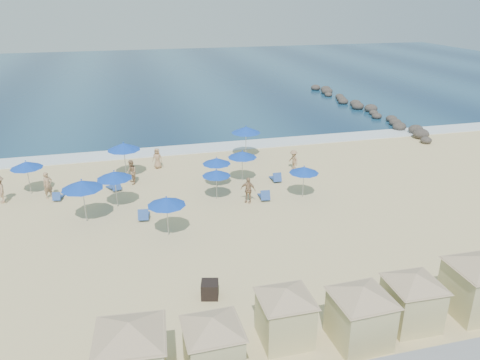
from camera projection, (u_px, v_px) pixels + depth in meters
name	position (u px, v px, depth m)	size (l,w,h in m)	color
ground	(186.00, 238.00, 25.68)	(160.00, 160.00, 0.00)	beige
ocean	(136.00, 77.00, 75.12)	(160.00, 80.00, 0.06)	#0D2A4A
surf_line	(159.00, 151.00, 39.60)	(160.00, 2.50, 0.08)	white
rock_jetty	(362.00, 107.00, 53.54)	(2.56, 26.66, 0.96)	#2D2825
trash_bin	(210.00, 290.00, 20.53)	(0.74, 0.74, 0.74)	black
cabana_0	(131.00, 347.00, 15.33)	(4.68, 4.68, 2.95)	#C9C089
cabana_1	(213.00, 338.00, 16.05)	(4.08, 4.08, 2.56)	#C9C089
cabana_2	(285.00, 307.00, 17.61)	(4.08, 4.08, 2.56)	#C9C089
cabana_3	(361.00, 307.00, 17.47)	(4.34, 4.34, 2.73)	#C9C089
cabana_4	(413.00, 292.00, 18.46)	(4.13, 4.13, 2.59)	#C9C089
cabana_5	(479.00, 277.00, 19.12)	(4.69, 4.69, 2.94)	#C9C089
umbrella_1	(26.00, 165.00, 30.59)	(2.08, 2.08, 2.37)	#A5A8AD
umbrella_2	(82.00, 185.00, 26.64)	(2.38, 2.38, 2.70)	#A5A8AD
umbrella_3	(124.00, 146.00, 33.35)	(2.37, 2.37, 2.69)	#A5A8AD
umbrella_4	(114.00, 175.00, 28.62)	(2.17, 2.17, 2.47)	#A5A8AD
umbrella_5	(166.00, 201.00, 25.15)	(2.10, 2.10, 2.39)	#A5A8AD
umbrella_6	(217.00, 161.00, 31.70)	(1.95, 1.95, 2.21)	#A5A8AD
umbrella_7	(216.00, 173.00, 29.85)	(1.85, 1.85, 2.10)	#A5A8AD
umbrella_8	(246.00, 130.00, 37.50)	(2.35, 2.35, 2.68)	#A5A8AD
umbrella_9	(242.00, 154.00, 32.69)	(2.05, 2.05, 2.33)	#A5A8AD
umbrella_10	(304.00, 170.00, 30.13)	(1.93, 1.93, 2.20)	#A5A8AD
beach_chair_1	(58.00, 197.00, 30.35)	(0.68, 1.21, 0.63)	#294B97
beach_chair_2	(114.00, 186.00, 31.83)	(1.10, 1.52, 0.76)	#294B97
beach_chair_3	(144.00, 215.00, 27.74)	(0.78, 1.44, 0.76)	#294B97
beach_chair_4	(264.00, 196.00, 30.40)	(0.74, 1.41, 0.75)	#294B97
beach_chair_5	(276.00, 178.00, 33.36)	(0.64, 1.37, 0.74)	#294B97
beachgoer_0	(48.00, 185.00, 30.40)	(0.65, 0.42, 1.77)	#A57E5C
beachgoer_1	(131.00, 172.00, 32.62)	(0.85, 0.66, 1.75)	#A57E5C
beachgoer_2	(248.00, 190.00, 29.76)	(0.99, 0.41, 1.69)	#A57E5C
beachgoer_3	(293.00, 160.00, 35.33)	(1.00, 0.58, 1.56)	#A57E5C
beachgoer_4	(157.00, 158.00, 35.65)	(0.78, 0.51, 1.59)	#A57E5C
beachgoer_5	(0.00, 189.00, 29.66)	(1.19, 0.68, 1.84)	#A57E5C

